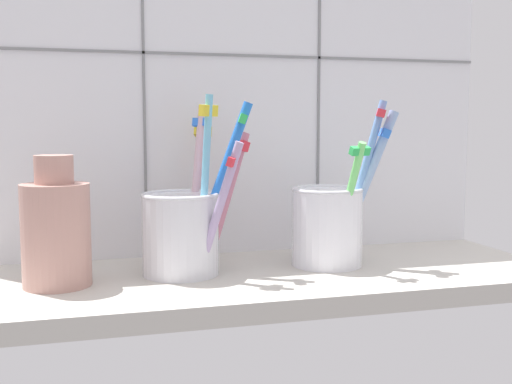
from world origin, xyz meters
TOP-DOWN VIEW (x-y plane):
  - counter_slab at (0.00, 0.00)cm, footprint 64.00×22.00cm
  - tile_wall_back at (0.00, 12.00)cm, footprint 64.00×2.20cm
  - toothbrush_cup_left at (-7.62, 1.58)cm, footprint 12.17×13.28cm
  - toothbrush_cup_right at (8.38, 1.31)cm, footprint 11.24×9.66cm
  - ceramic_vase at (-20.37, -0.39)cm, footprint 6.53×6.53cm

SIDE VIEW (x-z plane):
  - counter_slab at x=0.00cm, z-range 0.00..2.00cm
  - toothbrush_cup_right at x=8.38cm, z-range -2.28..15.90cm
  - toothbrush_cup_left at x=-7.62cm, z-range -2.19..16.34cm
  - ceramic_vase at x=-20.37cm, z-range 1.14..13.79cm
  - tile_wall_back at x=0.00cm, z-range 0.00..45.00cm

